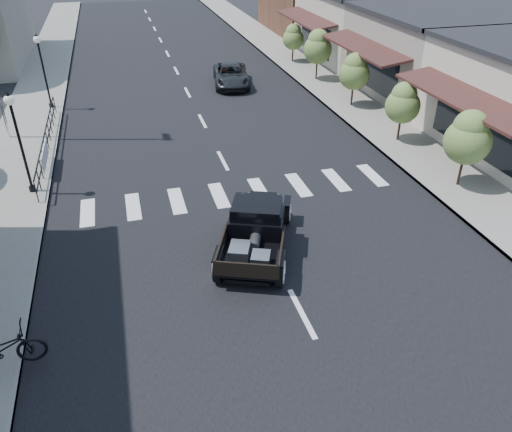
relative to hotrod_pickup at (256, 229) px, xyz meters
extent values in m
plane|color=black|center=(0.40, -0.19, -0.81)|extent=(120.00, 120.00, 0.00)
cube|color=black|center=(0.40, 14.81, -0.80)|extent=(14.00, 80.00, 0.02)
cube|color=gray|center=(-8.10, 14.81, -0.73)|extent=(3.00, 80.00, 0.15)
cube|color=gray|center=(8.90, 14.81, -0.73)|extent=(3.00, 80.00, 0.15)
cube|color=gray|center=(15.40, 12.81, 1.44)|extent=(10.00, 9.00, 4.50)
cube|color=beige|center=(15.40, 21.81, 1.44)|extent=(10.00, 9.00, 4.50)
imported|color=black|center=(3.26, 17.53, -0.19)|extent=(2.74, 4.75, 1.25)
camera|label=1|loc=(-3.47, -12.55, 8.37)|focal=35.00mm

